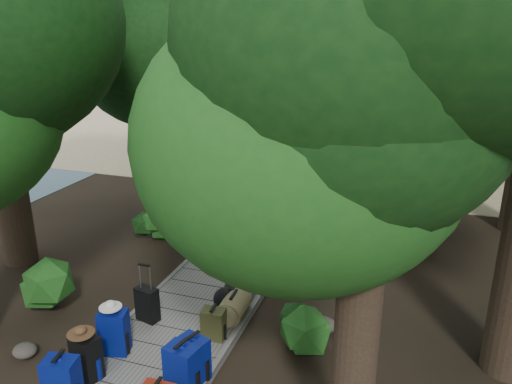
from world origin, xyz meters
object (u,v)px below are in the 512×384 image
(lone_suitcase_on_sand, at_px, (328,160))
(sun_lounger, at_px, (392,151))
(duffel_right_khaki, at_px, (234,307))
(backpack_right_c, at_px, (193,356))
(duffel_right_black, at_px, (235,290))
(backpack_left_a, at_px, (62,381))
(suitcase_on_boardwalk, at_px, (147,304))
(backpack_left_b, at_px, (86,355))
(kayak, at_px, (240,149))
(backpack_right_d, at_px, (214,322))
(backpack_right_b, at_px, (182,367))
(backpack_left_c, at_px, (114,330))

(lone_suitcase_on_sand, bearing_deg, sun_lounger, 47.06)
(duffel_right_khaki, bearing_deg, backpack_right_c, -91.01)
(lone_suitcase_on_sand, bearing_deg, duffel_right_black, -87.33)
(backpack_right_c, relative_size, lone_suitcase_on_sand, 1.18)
(backpack_left_a, height_order, suitcase_on_boardwalk, backpack_left_a)
(backpack_left_b, distance_m, lone_suitcase_on_sand, 12.16)
(backpack_left_a, xyz_separation_m, suitcase_on_boardwalk, (-0.00, 2.15, -0.10))
(kayak, bearing_deg, backpack_right_d, -74.81)
(backpack_left_a, distance_m, backpack_right_d, 2.41)
(lone_suitcase_on_sand, relative_size, sun_lounger, 0.34)
(backpack_right_b, bearing_deg, lone_suitcase_on_sand, 102.86)
(backpack_right_d, xyz_separation_m, duffel_right_black, (-0.07, 1.16, -0.06))
(backpack_left_b, bearing_deg, backpack_left_c, 102.04)
(suitcase_on_boardwalk, relative_size, sun_lounger, 0.33)
(backpack_left_c, xyz_separation_m, sun_lounger, (3.17, 13.56, -0.20))
(backpack_left_a, height_order, backpack_left_c, backpack_left_a)
(duffel_right_khaki, bearing_deg, backpack_right_b, -91.58)
(backpack_left_b, height_order, backpack_right_c, backpack_left_b)
(lone_suitcase_on_sand, bearing_deg, backpack_right_d, -87.04)
(duffel_right_black, bearing_deg, duffel_right_khaki, -83.23)
(backpack_right_b, xyz_separation_m, lone_suitcase_on_sand, (-0.29, 11.94, -0.19))
(backpack_left_c, bearing_deg, backpack_left_b, -107.84)
(backpack_right_d, bearing_deg, sun_lounger, 78.05)
(lone_suitcase_on_sand, relative_size, kayak, 0.22)
(backpack_right_d, bearing_deg, duffel_right_black, 89.82)
(duffel_right_khaki, distance_m, duffel_right_black, 0.55)
(backpack_right_b, relative_size, lone_suitcase_on_sand, 1.31)
(backpack_left_a, relative_size, duffel_right_black, 1.18)
(duffel_right_black, height_order, suitcase_on_boardwalk, suitcase_on_boardwalk)
(backpack_left_c, bearing_deg, backpack_right_b, -32.19)
(backpack_left_a, xyz_separation_m, backpack_left_b, (-0.07, 0.59, -0.04))
(backpack_left_a, distance_m, sun_lounger, 15.11)
(backpack_left_a, bearing_deg, duffel_right_black, 58.91)
(backpack_right_d, height_order, kayak, backpack_right_d)
(backpack_right_b, bearing_deg, backpack_right_d, 105.72)
(duffel_right_black, distance_m, kayak, 11.40)
(duffel_right_black, bearing_deg, backpack_left_c, -133.08)
(backpack_right_c, distance_m, lone_suitcase_on_sand, 11.64)
(duffel_right_khaki, bearing_deg, lone_suitcase_on_sand, 90.27)
(duffel_right_black, distance_m, sun_lounger, 11.74)
(backpack_left_a, distance_m, backpack_left_b, 0.60)
(duffel_right_khaki, xyz_separation_m, suitcase_on_boardwalk, (-1.38, -0.53, 0.08))
(backpack_left_c, bearing_deg, duffel_right_khaki, 32.34)
(backpack_left_b, bearing_deg, suitcase_on_boardwalk, 103.52)
(backpack_left_b, distance_m, duffel_right_black, 2.91)
(backpack_right_c, distance_m, suitcase_on_boardwalk, 1.76)
(backpack_right_c, distance_m, backpack_right_d, 0.99)
(backpack_left_b, relative_size, backpack_right_b, 0.92)
(backpack_right_b, bearing_deg, duffel_right_khaki, 101.30)
(backpack_left_c, distance_m, kayak, 12.98)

